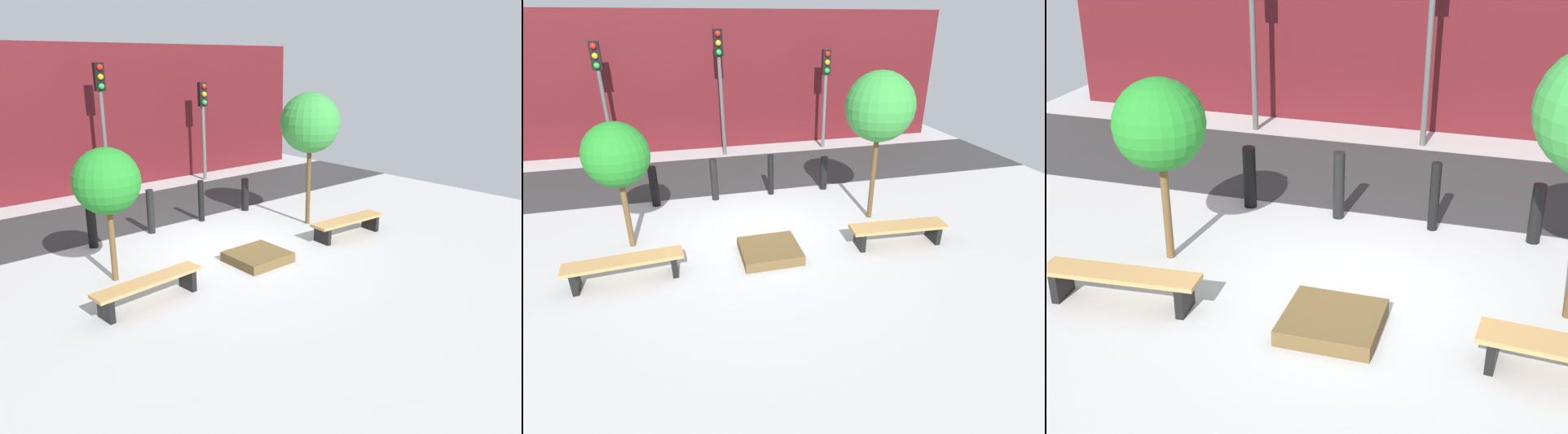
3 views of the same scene
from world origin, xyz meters
The scene contains 14 objects.
ground_plane centered at (0.00, 0.00, 0.00)m, with size 18.00×18.00×0.00m, color #B1B1B1.
road_strip centered at (0.00, 3.95, 0.01)m, with size 18.00×3.23×0.01m, color #323232.
building_facade centered at (0.00, 7.06, 2.24)m, with size 16.20×0.50×4.47m, color #511419.
bench_left centered at (-2.62, -1.15, 0.32)m, with size 2.01×0.55×0.44m.
bench_right centered at (2.62, -1.15, 0.31)m, with size 1.99×0.61×0.42m.
planter_bed centered at (0.00, -0.95, 0.10)m, with size 1.12×1.07×0.20m, color brown.
tree_behind_left_bench centered at (-2.62, 0.14, 1.90)m, with size 1.21×1.21×2.52m.
tree_behind_right_bench centered at (2.62, 0.14, 2.52)m, with size 1.45×1.45×3.25m.
bollard_far_left centered at (-2.18, 2.09, 0.50)m, with size 0.20×0.20×1.00m, color black.
bollard_left centered at (-0.73, 2.09, 0.53)m, with size 0.18×0.18×1.07m, color black.
bollard_center centered at (0.73, 2.09, 0.53)m, with size 0.15×0.15×1.06m, color black.
bollard_right centered at (2.18, 2.09, 0.44)m, with size 0.19×0.19×0.89m, color black.
traffic_light_mid_west centered at (0.00, 5.86, 2.68)m, with size 0.28×0.27×3.90m.
traffic_light_mid_east centered at (3.52, 5.85, 2.28)m, with size 0.28×0.27×3.28m.
Camera 1 is at (-6.39, -8.29, 4.00)m, focal length 35.00 mm.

